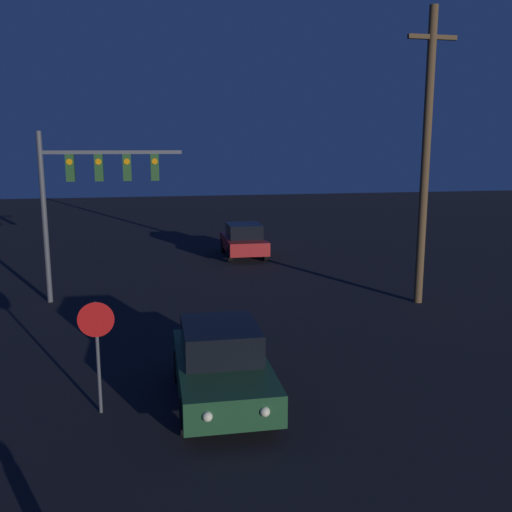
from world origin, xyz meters
TOP-DOWN VIEW (x-y plane):
  - car_near at (-1.64, 9.61)m, footprint 1.95×4.23m
  - car_far at (1.68, 25.21)m, footprint 1.98×4.24m
  - traffic_signal_mast at (-4.82, 18.47)m, footprint 4.72×0.30m
  - stop_sign at (-4.11, 9.54)m, footprint 0.71×0.07m
  - utility_pole at (6.07, 15.90)m, footprint 1.65×0.28m

SIDE VIEW (x-z plane):
  - car_near at x=-1.64m, z-range 0.01..1.62m
  - car_far at x=1.68m, z-range 0.01..1.62m
  - stop_sign at x=-4.11m, z-range 0.46..2.77m
  - traffic_signal_mast at x=-4.82m, z-range 1.16..6.93m
  - utility_pole at x=6.07m, z-range 0.16..9.78m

